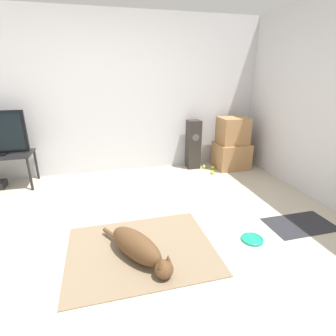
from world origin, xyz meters
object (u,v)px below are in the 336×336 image
Objects in this scene: dog at (138,248)px; cardboard_box_upper at (233,131)px; frisbee at (252,239)px; tennis_ball_loose_on_carpet at (204,167)px; tennis_ball_near_speaker at (213,167)px; tennis_ball_by_boxes at (212,172)px; floor_speaker at (193,144)px; cardboard_box_lower at (231,156)px.

dog is 2.97m from cardboard_box_upper.
tennis_ball_loose_on_carpet is (0.34, 2.17, 0.02)m from frisbee.
tennis_ball_near_speaker is at bearing -175.46° from cardboard_box_upper.
tennis_ball_by_boxes is at bearing -151.41° from cardboard_box_upper.
floor_speaker is at bearing 166.01° from cardboard_box_upper.
tennis_ball_by_boxes is 0.31m from tennis_ball_loose_on_carpet.
frisbee is at bearing -101.15° from tennis_ball_by_boxes.
cardboard_box_lower reaches higher than tennis_ball_by_boxes.
tennis_ball_near_speaker is (0.47, 2.08, 0.02)m from frisbee.
tennis_ball_near_speaker is at bearing -31.45° from floor_speaker.
floor_speaker is 13.11× the size of tennis_ball_near_speaker.
tennis_ball_loose_on_carpet is at bearing 147.13° from tennis_ball_near_speaker.
tennis_ball_by_boxes is 0.25m from tennis_ball_near_speaker.
tennis_ball_by_boxes is 1.00× the size of tennis_ball_near_speaker.
floor_speaker is (-0.67, 0.17, -0.25)m from cardboard_box_upper.
tennis_ball_by_boxes is (-0.46, -0.24, -0.19)m from cardboard_box_lower.
floor_speaker reaches higher than tennis_ball_by_boxes.
cardboard_box_upper reaches higher than frisbee.
dog is at bearing -133.67° from cardboard_box_lower.
frisbee is at bearing -93.89° from floor_speaker.
frisbee is 2.27m from cardboard_box_lower.
cardboard_box_lower is 0.66× the size of floor_speaker.
tennis_ball_near_speaker is (-0.35, -0.02, -0.19)m from cardboard_box_lower.
cardboard_box_lower is at bearing -14.87° from floor_speaker.
tennis_ball_loose_on_carpet is (-0.14, 0.09, 0.00)m from tennis_ball_near_speaker.
frisbee is 2.32m from floor_speaker.
cardboard_box_lower is 1.19× the size of cardboard_box_upper.
dog is at bearing -129.74° from tennis_ball_by_boxes.
floor_speaker is at bearing 117.00° from tennis_ball_by_boxes.
tennis_ball_by_boxes is (0.37, 1.86, 0.02)m from frisbee.
frisbee is 2.36m from cardboard_box_upper.
tennis_ball_near_speaker is (0.32, -0.19, -0.40)m from floor_speaker.
frisbee is at bearing 0.27° from dog.
tennis_ball_by_boxes is (-0.46, -0.25, -0.65)m from cardboard_box_upper.
floor_speaker is 0.62m from tennis_ball_by_boxes.
cardboard_box_upper is at bearing -13.99° from floor_speaker.
tennis_ball_near_speaker is at bearing -177.23° from cardboard_box_lower.
dog reaches higher than tennis_ball_by_boxes.
tennis_ball_by_boxes is (0.21, -0.42, -0.40)m from floor_speaker.
frisbee is 2.14m from tennis_ball_near_speaker.
tennis_ball_loose_on_carpet is at bearing 173.02° from cardboard_box_upper.
frisbee is at bearing -111.44° from cardboard_box_lower.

